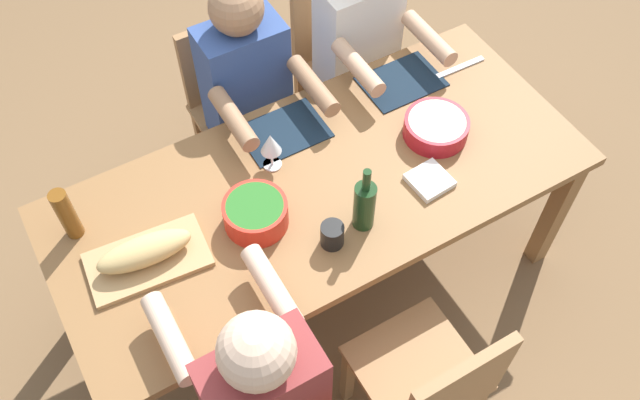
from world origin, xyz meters
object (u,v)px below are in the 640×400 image
napkin_stack (430,180)px  diner_far_center (250,92)px  wine_bottle (364,205)px  serving_bowl_greens (255,212)px  bread_loaf (144,250)px  chair_far_center (236,100)px  wine_glass (271,145)px  serving_bowl_pasta (436,126)px  cutting_board (147,259)px  dining_table (320,195)px  cup_near_center (332,235)px  beer_bottle (67,214)px  diner_near_left (260,393)px  diner_far_right (362,47)px  chair_near_center (432,383)px  chair_far_right (339,58)px

napkin_stack → diner_far_center: bearing=114.0°
wine_bottle → serving_bowl_greens: bearing=149.5°
bread_loaf → napkin_stack: (1.01, -0.20, -0.05)m
chair_far_center → wine_glass: 0.72m
chair_far_center → wine_glass: size_ratio=5.12×
serving_bowl_pasta → cutting_board: size_ratio=0.62×
serving_bowl_pasta → wine_bottle: 0.50m
diner_far_center → cutting_board: size_ratio=3.00×
serving_bowl_pasta → dining_table: bearing=177.8°
serving_bowl_pasta → cup_near_center: size_ratio=2.63×
wine_glass → chair_far_center: bearing=79.4°
wine_bottle → beer_bottle: bearing=152.3°
dining_table → cutting_board: size_ratio=4.94×
diner_near_left → serving_bowl_greens: bearing=63.7°
cup_near_center → bread_loaf: bearing=156.5°
napkin_stack → wine_glass: bearing=141.9°
diner_far_right → chair_near_center: diner_far_right is taller
dining_table → bread_loaf: bread_loaf is taller
chair_far_right → serving_bowl_pasta: chair_far_right is taller
chair_far_right → diner_near_left: size_ratio=0.71×
chair_far_right → serving_bowl_pasta: bearing=-93.4°
chair_far_right → cup_near_center: 1.23m
chair_far_right → dining_table: bearing=-125.6°
diner_far_center → serving_bowl_greens: size_ratio=5.32×
chair_far_right → diner_far_right: 0.28m
cutting_board → wine_bottle: (0.71, -0.23, 0.10)m
diner_far_right → wine_bottle: diner_far_right is taller
diner_near_left → serving_bowl_pasta: size_ratio=4.85×
serving_bowl_pasta → diner_far_center: bearing=129.9°
cup_near_center → napkin_stack: (0.44, 0.04, -0.03)m
chair_near_center → diner_far_center: 1.35m
chair_far_center → beer_bottle: (-0.84, -0.53, 0.37)m
chair_near_center → serving_bowl_greens: size_ratio=3.77×
diner_near_left → wine_glass: 0.87m
chair_far_center → serving_bowl_pasta: chair_far_center is taller
cup_near_center → wine_bottle: bearing=6.9°
chair_far_center → bread_loaf: bearing=-131.4°
chair_far_right → diner_far_right: diner_far_right is taller
cup_near_center → napkin_stack: bearing=5.8°
napkin_stack → serving_bowl_pasta: bearing=49.7°
chair_far_center → bread_loaf: (-0.67, -0.75, 0.32)m
chair_far_right → cutting_board: size_ratio=2.12×
chair_far_right → serving_bowl_greens: chair_far_right is taller
chair_near_center → diner_far_center: (-0.00, 1.33, 0.21)m
chair_near_center → serving_bowl_greens: (-0.28, 0.72, 0.31)m
serving_bowl_greens → chair_far_center: bearing=70.8°
diner_far_center → diner_far_right: bearing=0.0°
serving_bowl_pasta → cutting_board: bearing=178.8°
serving_bowl_pasta → bread_loaf: size_ratio=0.77×
diner_far_center → napkin_stack: diner_far_center is taller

